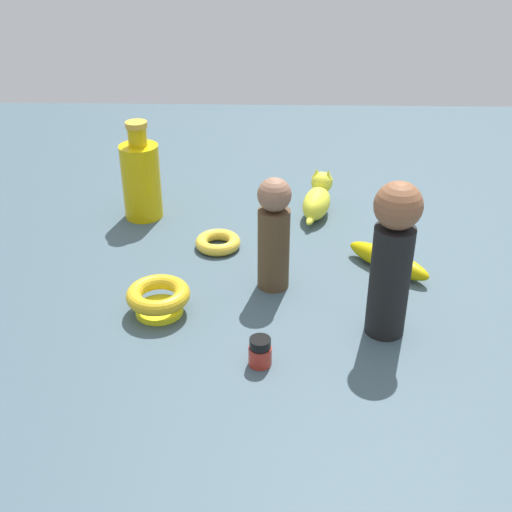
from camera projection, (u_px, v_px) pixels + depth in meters
The scene contains 9 objects.
ground at pixel (256, 277), 1.16m from camera, with size 2.00×2.00×0.00m, color #384C56.
bottle_tall at pixel (141, 178), 1.33m from camera, with size 0.08×0.08×0.20m.
bangle at pixel (218, 242), 1.25m from camera, with size 0.09×0.09×0.02m, color gold.
bowl at pixel (158, 297), 1.05m from camera, with size 0.10×0.10×0.05m.
person_figure_adult at pixel (392, 257), 0.96m from camera, with size 0.07×0.07×0.25m.
person_figure_child at pixel (274, 233), 1.09m from camera, with size 0.06×0.06×0.20m.
cat_figurine at pixel (318, 199), 1.35m from camera, with size 0.14×0.08×0.09m.
banana at pixel (388, 260), 1.17m from camera, with size 0.17×0.04×0.04m, color #B6A406.
nail_polish_jar at pixel (260, 352), 0.94m from camera, with size 0.03×0.03×0.04m.
Camera 1 is at (0.99, 0.03, 0.61)m, focal length 46.63 mm.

